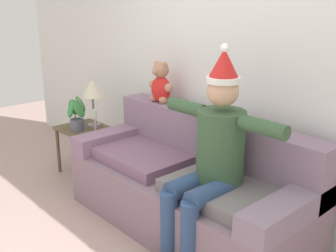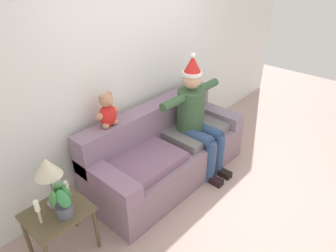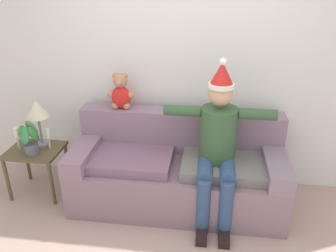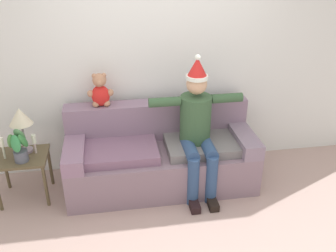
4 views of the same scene
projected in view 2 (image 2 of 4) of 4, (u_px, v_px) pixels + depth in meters
ground_plane at (236, 215)px, 3.34m from camera, size 10.00×10.00×0.00m
back_wall at (134, 66)px, 3.56m from camera, size 7.00×0.10×2.70m
couch at (166, 152)px, 3.77m from camera, size 2.10×0.85×0.91m
person_seated at (197, 115)px, 3.70m from camera, size 1.02×0.77×1.54m
teddy_bear at (108, 111)px, 3.15m from camera, size 0.29×0.17×0.38m
side_table at (58, 218)px, 2.72m from camera, size 0.55×0.46×0.52m
table_lamp at (47, 169)px, 2.57m from camera, size 0.24×0.24×0.51m
potted_plant at (62, 200)px, 2.55m from camera, size 0.23×0.24×0.38m
candle_tall at (38, 209)px, 2.49m from camera, size 0.04×0.04×0.24m
candle_short at (67, 189)px, 2.73m from camera, size 0.04×0.04×0.22m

